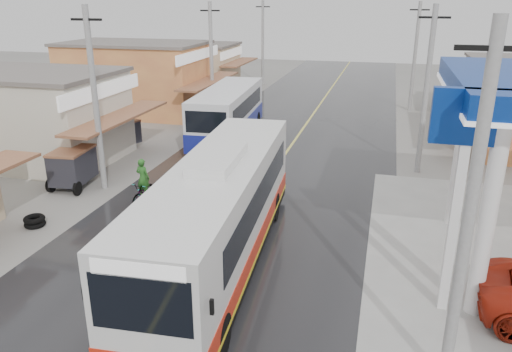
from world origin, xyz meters
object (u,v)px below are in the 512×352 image
object	(u,v)px
coach_bus	(220,213)
tyre_stack	(35,221)
cyclist	(146,189)
tricycle_far	(121,133)
second_bus	(228,113)
tricycle_near	(72,166)

from	to	relation	value
coach_bus	tyre_stack	distance (m)	8.04
cyclist	tricycle_far	distance (m)	8.67
tricycle_far	cyclist	bearing A→B (deg)	-38.21
tricycle_far	tyre_stack	bearing A→B (deg)	-63.08
second_bus	cyclist	world-z (taller)	second_bus
cyclist	tyre_stack	xyz separation A→B (m)	(-3.13, -3.11, -0.47)
tricycle_near	tyre_stack	bearing A→B (deg)	-82.27
coach_bus	tyre_stack	xyz separation A→B (m)	(-7.82, 0.93, -1.62)
cyclist	tricycle_near	distance (m)	4.24
second_bus	tricycle_near	xyz separation A→B (m)	(-4.40, -9.53, -0.65)
tricycle_far	tyre_stack	xyz separation A→B (m)	(1.89, -10.18, -0.72)
tricycle_far	tyre_stack	world-z (taller)	tricycle_far
coach_bus	cyclist	world-z (taller)	coach_bus
second_bus	tricycle_near	bearing A→B (deg)	-118.59
coach_bus	tricycle_far	size ratio (longest dim) A/B	5.11
tricycle_near	tyre_stack	distance (m)	4.28
second_bus	tricycle_near	size ratio (longest dim) A/B	4.04
tricycle_far	tyre_stack	size ratio (longest dim) A/B	3.00
tricycle_near	tyre_stack	size ratio (longest dim) A/B	2.96
coach_bus	tricycle_near	world-z (taller)	coach_bus
tyre_stack	tricycle_far	bearing A→B (deg)	100.53
coach_bus	tricycle_far	distance (m)	14.79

